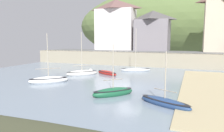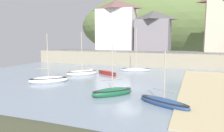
{
  "view_description": "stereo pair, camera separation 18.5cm",
  "coord_description": "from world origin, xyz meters",
  "px_view_note": "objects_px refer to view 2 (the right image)",
  "views": [
    {
      "loc": [
        5.97,
        -20.16,
        4.84
      ],
      "look_at": [
        -3.33,
        4.08,
        1.5
      ],
      "focal_mm": 33.96,
      "sensor_mm": 36.0,
      "label": 1
    },
    {
      "loc": [
        6.14,
        -20.09,
        4.84
      ],
      "look_at": [
        -3.33,
        4.08,
        1.5
      ],
      "focal_mm": 33.96,
      "sensor_mm": 36.0,
      "label": 2
    }
  ],
  "objects_px": {
    "dinghy_open_wooden": "(82,73)",
    "rowboat_small_beached": "(49,80)",
    "sailboat_white_hull": "(136,69)",
    "sailboat_tall_mast": "(107,73)",
    "waterfront_building_centre": "(153,30)",
    "mooring_buoy": "(91,70)",
    "waterfront_building_left": "(116,24)",
    "fishing_boat_green": "(164,102)",
    "sailboat_blue_trim": "(112,92)"
  },
  "relations": [
    {
      "from": "sailboat_white_hull",
      "to": "dinghy_open_wooden",
      "type": "relative_size",
      "value": 1.11
    },
    {
      "from": "dinghy_open_wooden",
      "to": "rowboat_small_beached",
      "type": "bearing_deg",
      "value": -143.87
    },
    {
      "from": "rowboat_small_beached",
      "to": "fishing_boat_green",
      "type": "bearing_deg",
      "value": -57.61
    },
    {
      "from": "sailboat_white_hull",
      "to": "rowboat_small_beached",
      "type": "height_order",
      "value": "sailboat_white_hull"
    },
    {
      "from": "sailboat_tall_mast",
      "to": "sailboat_white_hull",
      "type": "distance_m",
      "value": 5.26
    },
    {
      "from": "waterfront_building_centre",
      "to": "mooring_buoy",
      "type": "height_order",
      "value": "waterfront_building_centre"
    },
    {
      "from": "dinghy_open_wooden",
      "to": "fishing_boat_green",
      "type": "bearing_deg",
      "value": -81.89
    },
    {
      "from": "waterfront_building_left",
      "to": "fishing_boat_green",
      "type": "bearing_deg",
      "value": -63.8
    },
    {
      "from": "waterfront_building_left",
      "to": "waterfront_building_centre",
      "type": "height_order",
      "value": "waterfront_building_left"
    },
    {
      "from": "waterfront_building_centre",
      "to": "sailboat_blue_trim",
      "type": "xyz_separation_m",
      "value": [
        1.91,
        -28.76,
        -6.33
      ]
    },
    {
      "from": "sailboat_tall_mast",
      "to": "waterfront_building_centre",
      "type": "bearing_deg",
      "value": 112.18
    },
    {
      "from": "sailboat_white_hull",
      "to": "dinghy_open_wooden",
      "type": "height_order",
      "value": "sailboat_white_hull"
    },
    {
      "from": "sailboat_blue_trim",
      "to": "rowboat_small_beached",
      "type": "bearing_deg",
      "value": 116.31
    },
    {
      "from": "sailboat_blue_trim",
      "to": "mooring_buoy",
      "type": "height_order",
      "value": "sailboat_blue_trim"
    },
    {
      "from": "sailboat_white_hull",
      "to": "waterfront_building_centre",
      "type": "bearing_deg",
      "value": 66.67
    },
    {
      "from": "waterfront_building_left",
      "to": "fishing_boat_green",
      "type": "height_order",
      "value": "waterfront_building_left"
    },
    {
      "from": "sailboat_tall_mast",
      "to": "sailboat_white_hull",
      "type": "xyz_separation_m",
      "value": [
        2.88,
        4.4,
        0.04
      ]
    },
    {
      "from": "fishing_boat_green",
      "to": "dinghy_open_wooden",
      "type": "relative_size",
      "value": 0.71
    },
    {
      "from": "sailboat_blue_trim",
      "to": "sailboat_tall_mast",
      "type": "bearing_deg",
      "value": 67.56
    },
    {
      "from": "sailboat_white_hull",
      "to": "dinghy_open_wooden",
      "type": "distance_m",
      "value": 8.43
    },
    {
      "from": "waterfront_building_left",
      "to": "sailboat_tall_mast",
      "type": "relative_size",
      "value": 2.88
    },
    {
      "from": "waterfront_building_centre",
      "to": "fishing_boat_green",
      "type": "bearing_deg",
      "value": -77.93
    },
    {
      "from": "rowboat_small_beached",
      "to": "mooring_buoy",
      "type": "bearing_deg",
      "value": 43.17
    },
    {
      "from": "sailboat_white_hull",
      "to": "waterfront_building_left",
      "type": "bearing_deg",
      "value": 96.57
    },
    {
      "from": "waterfront_building_centre",
      "to": "sailboat_tall_mast",
      "type": "xyz_separation_m",
      "value": [
        -2.73,
        -18.83,
        -6.42
      ]
    },
    {
      "from": "waterfront_building_left",
      "to": "dinghy_open_wooden",
      "type": "bearing_deg",
      "value": -82.64
    },
    {
      "from": "sailboat_blue_trim",
      "to": "waterfront_building_centre",
      "type": "bearing_deg",
      "value": 46.31
    },
    {
      "from": "dinghy_open_wooden",
      "to": "mooring_buoy",
      "type": "distance_m",
      "value": 3.09
    },
    {
      "from": "sailboat_white_hull",
      "to": "sailboat_tall_mast",
      "type": "bearing_deg",
      "value": -147.1
    },
    {
      "from": "waterfront_building_left",
      "to": "rowboat_small_beached",
      "type": "height_order",
      "value": "waterfront_building_left"
    },
    {
      "from": "sailboat_white_hull",
      "to": "rowboat_small_beached",
      "type": "relative_size",
      "value": 1.16
    },
    {
      "from": "waterfront_building_centre",
      "to": "fishing_boat_green",
      "type": "distance_m",
      "value": 31.31
    },
    {
      "from": "waterfront_building_centre",
      "to": "dinghy_open_wooden",
      "type": "height_order",
      "value": "waterfront_building_centre"
    },
    {
      "from": "sailboat_white_hull",
      "to": "mooring_buoy",
      "type": "xyz_separation_m",
      "value": [
        -6.08,
        -3.0,
        -0.08
      ]
    },
    {
      "from": "sailboat_tall_mast",
      "to": "sailboat_blue_trim",
      "type": "bearing_deg",
      "value": -34.49
    },
    {
      "from": "sailboat_blue_trim",
      "to": "mooring_buoy",
      "type": "xyz_separation_m",
      "value": [
        -7.84,
        11.34,
        -0.12
      ]
    },
    {
      "from": "waterfront_building_centre",
      "to": "sailboat_tall_mast",
      "type": "bearing_deg",
      "value": -98.26
    },
    {
      "from": "waterfront_building_left",
      "to": "sailboat_blue_trim",
      "type": "relative_size",
      "value": 2.41
    },
    {
      "from": "sailboat_tall_mast",
      "to": "dinghy_open_wooden",
      "type": "height_order",
      "value": "dinghy_open_wooden"
    },
    {
      "from": "sailboat_blue_trim",
      "to": "dinghy_open_wooden",
      "type": "bearing_deg",
      "value": 85.15
    },
    {
      "from": "waterfront_building_left",
      "to": "waterfront_building_centre",
      "type": "bearing_deg",
      "value": 0.0
    },
    {
      "from": "waterfront_building_centre",
      "to": "dinghy_open_wooden",
      "type": "distance_m",
      "value": 22.2
    },
    {
      "from": "fishing_boat_green",
      "to": "sailboat_white_hull",
      "type": "bearing_deg",
      "value": 139.1
    },
    {
      "from": "waterfront_building_centre",
      "to": "sailboat_blue_trim",
      "type": "distance_m",
      "value": 29.51
    },
    {
      "from": "sailboat_tall_mast",
      "to": "sailboat_white_hull",
      "type": "bearing_deg",
      "value": 87.26
    },
    {
      "from": "waterfront_building_left",
      "to": "mooring_buoy",
      "type": "relative_size",
      "value": 20.15
    },
    {
      "from": "dinghy_open_wooden",
      "to": "sailboat_white_hull",
      "type": "bearing_deg",
      "value": 2.33
    },
    {
      "from": "sailboat_blue_trim",
      "to": "sailboat_white_hull",
      "type": "xyz_separation_m",
      "value": [
        -1.77,
        14.34,
        -0.05
      ]
    },
    {
      "from": "sailboat_white_hull",
      "to": "fishing_boat_green",
      "type": "relative_size",
      "value": 1.55
    },
    {
      "from": "waterfront_building_centre",
      "to": "sailboat_white_hull",
      "type": "height_order",
      "value": "waterfront_building_centre"
    }
  ]
}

